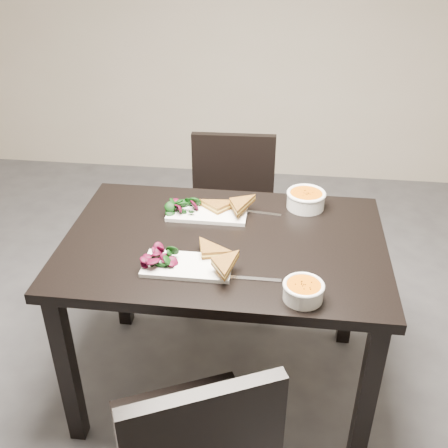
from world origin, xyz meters
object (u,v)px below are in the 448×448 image
(soup_bowl_far, at_px, (306,199))
(plate_far, at_px, (207,213))
(plate_near, at_px, (188,266))
(chair_far, at_px, (231,210))
(soup_bowl_near, at_px, (303,290))
(table, at_px, (224,262))

(soup_bowl_far, bearing_deg, plate_far, -164.67)
(plate_near, bearing_deg, soup_bowl_far, 49.72)
(chair_far, xyz_separation_m, soup_bowl_near, (0.34, -1.00, 0.30))
(table, relative_size, plate_near, 3.93)
(plate_far, height_order, soup_bowl_far, soup_bowl_far)
(table, height_order, soup_bowl_near, soup_bowl_near)
(chair_far, xyz_separation_m, soup_bowl_far, (0.35, -0.40, 0.31))
(chair_far, distance_m, plate_far, 0.58)
(soup_bowl_far, bearing_deg, plate_near, -130.28)
(soup_bowl_near, bearing_deg, plate_far, 127.69)
(chair_far, relative_size, plate_near, 2.78)
(table, distance_m, chair_far, 0.71)
(chair_far, height_order, plate_far, chair_far)
(plate_far, bearing_deg, chair_far, 85.16)
(soup_bowl_near, xyz_separation_m, plate_far, (-0.38, 0.49, -0.03))
(plate_near, bearing_deg, table, 61.46)
(soup_bowl_near, relative_size, plate_far, 0.42)
(plate_near, bearing_deg, soup_bowl_near, -17.01)
(plate_far, relative_size, soup_bowl_far, 1.97)
(plate_far, xyz_separation_m, soup_bowl_far, (0.39, 0.11, 0.03))
(soup_bowl_far, bearing_deg, table, -136.31)
(chair_far, distance_m, plate_near, 0.92)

